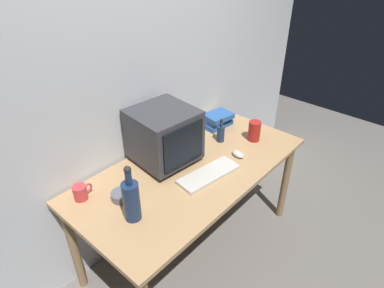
{
  "coord_description": "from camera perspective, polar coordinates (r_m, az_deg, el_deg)",
  "views": [
    {
      "loc": [
        -1.33,
        -1.17,
        2.07
      ],
      "look_at": [
        0.0,
        0.0,
        0.94
      ],
      "focal_mm": 31.26,
      "sensor_mm": 36.0,
      "label": 1
    }
  ],
  "objects": [
    {
      "name": "ground_plane",
      "position": [
        2.73,
        0.0,
        -16.86
      ],
      "size": [
        6.0,
        6.0,
        0.0
      ],
      "primitive_type": "plane",
      "color": "slate"
    },
    {
      "name": "desk",
      "position": [
        2.26,
        0.0,
        -5.71
      ],
      "size": [
        1.62,
        0.81,
        0.76
      ],
      "color": "tan",
      "rests_on": "ground"
    },
    {
      "name": "crt_monitor",
      "position": [
        2.17,
        -4.83,
        1.48
      ],
      "size": [
        0.42,
        0.42,
        0.37
      ],
      "color": "#333338",
      "rests_on": "desk"
    },
    {
      "name": "back_wall",
      "position": [
        2.26,
        -9.0,
        10.9
      ],
      "size": [
        4.0,
        0.08,
        2.5
      ],
      "primitive_type": "cube",
      "color": "silver",
      "rests_on": "ground"
    },
    {
      "name": "cd_spindle",
      "position": [
        1.99,
        -11.95,
        -8.58
      ],
      "size": [
        0.12,
        0.12,
        0.04
      ],
      "primitive_type": "cylinder",
      "color": "#595B66",
      "rests_on": "desk"
    },
    {
      "name": "mug",
      "position": [
        2.04,
        -18.46,
        -7.82
      ],
      "size": [
        0.12,
        0.08,
        0.09
      ],
      "color": "#CC383D",
      "rests_on": "desk"
    },
    {
      "name": "bottle_short",
      "position": [
        2.44,
        4.92,
        1.91
      ],
      "size": [
        0.06,
        0.06,
        0.19
      ],
      "color": "navy",
      "rests_on": "desk"
    },
    {
      "name": "book_stack",
      "position": [
        2.65,
        4.38,
        4.16
      ],
      "size": [
        0.25,
        0.2,
        0.11
      ],
      "color": "#28569E",
      "rests_on": "desk"
    },
    {
      "name": "computer_mouse",
      "position": [
        2.32,
        7.86,
        -1.69
      ],
      "size": [
        0.08,
        0.11,
        0.04
      ],
      "primitive_type": "ellipsoid",
      "rotation": [
        0.0,
        0.0,
        -0.23
      ],
      "color": "beige",
      "rests_on": "desk"
    },
    {
      "name": "metal_canister",
      "position": [
        2.49,
        10.58,
        2.2
      ],
      "size": [
        0.09,
        0.09,
        0.15
      ],
      "primitive_type": "cylinder",
      "color": "#A51E19",
      "rests_on": "desk"
    },
    {
      "name": "keyboard",
      "position": [
        2.12,
        2.81,
        -5.24
      ],
      "size": [
        0.44,
        0.21,
        0.02
      ],
      "primitive_type": "cube",
      "rotation": [
        0.0,
        0.0,
        -0.15
      ],
      "color": "beige",
      "rests_on": "desk"
    },
    {
      "name": "bottle_tall",
      "position": [
        1.8,
        -10.32,
        -9.3
      ],
      "size": [
        0.09,
        0.09,
        0.34
      ],
      "color": "navy",
      "rests_on": "desk"
    }
  ]
}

